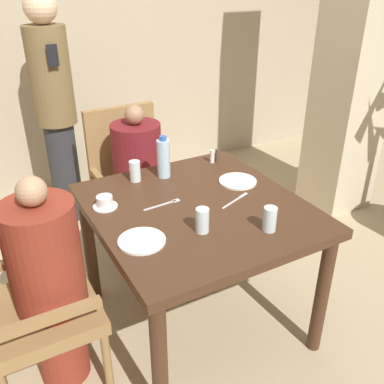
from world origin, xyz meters
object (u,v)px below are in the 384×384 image
object	(u,v)px
plate_main_right	(142,241)
teacup_with_saucer	(105,203)
chair_left_side	(17,301)
water_bottle	(163,158)
glass_tall_far	(135,171)
standing_host	(55,108)
diner_in_far_chair	(139,181)
plate_main_left	(238,181)
chair_far_side	(131,176)
glass_tall_mid	(270,219)
diner_in_left_chair	(50,284)
glass_tall_near	(202,220)

from	to	relation	value
plate_main_right	teacup_with_saucer	world-z (taller)	teacup_with_saucer
chair_left_side	water_bottle	size ratio (longest dim) A/B	4.09
glass_tall_far	standing_host	bearing A→B (deg)	98.42
diner_in_far_chair	teacup_with_saucer	size ratio (longest dim) A/B	8.74
plate_main_right	plate_main_left	bearing A→B (deg)	22.15
chair_far_side	glass_tall_mid	bearing A→B (deg)	-82.48
diner_in_far_chair	glass_tall_mid	size ratio (longest dim) A/B	9.21
standing_host	glass_tall_far	size ratio (longest dim) A/B	14.59
chair_far_side	plate_main_right	xyz separation A→B (m)	(-0.37, -1.11, 0.24)
diner_in_far_chair	plate_main_left	bearing A→B (deg)	-64.24
chair_left_side	glass_tall_far	xyz separation A→B (m)	(0.75, 0.41, 0.29)
diner_in_far_chair	plate_main_right	bearing A→B (deg)	-111.20
chair_left_side	diner_in_far_chair	bearing A→B (deg)	41.13
chair_left_side	diner_in_left_chair	size ratio (longest dim) A/B	0.90
plate_main_left	water_bottle	size ratio (longest dim) A/B	0.86
diner_in_far_chair	water_bottle	xyz separation A→B (m)	(-0.00, -0.41, 0.32)
chair_left_side	plate_main_right	xyz separation A→B (m)	(0.54, -0.17, 0.24)
chair_far_side	glass_tall_far	bearing A→B (deg)	-107.23
standing_host	chair_left_side	bearing A→B (deg)	-110.86
chair_far_side	standing_host	size ratio (longest dim) A/B	0.58
chair_left_side	plate_main_right	bearing A→B (deg)	-17.21
diner_in_far_chair	plate_main_left	world-z (taller)	diner_in_far_chair
plate_main_left	glass_tall_far	size ratio (longest dim) A/B	1.79
chair_far_side	plate_main_right	world-z (taller)	chair_far_side
diner_in_left_chair	standing_host	bearing A→B (deg)	74.16
diner_in_left_chair	plate_main_right	xyz separation A→B (m)	(0.39, -0.17, 0.20)
glass_tall_near	teacup_with_saucer	bearing A→B (deg)	126.31
glass_tall_mid	diner_in_far_chair	bearing A→B (deg)	98.48
standing_host	glass_tall_far	world-z (taller)	standing_host
chair_far_side	glass_tall_near	size ratio (longest dim) A/B	8.49
water_bottle	glass_tall_near	bearing A→B (deg)	-99.05
teacup_with_saucer	glass_tall_near	bearing A→B (deg)	-53.69
chair_left_side	diner_in_left_chair	xyz separation A→B (m)	(0.15, 0.00, 0.04)
diner_in_far_chair	water_bottle	distance (m)	0.52
diner_in_far_chair	glass_tall_mid	bearing A→B (deg)	-81.52
standing_host	teacup_with_saucer	xyz separation A→B (m)	(-0.08, -1.32, -0.13)
chair_left_side	chair_far_side	world-z (taller)	same
chair_far_side	glass_tall_far	distance (m)	0.63
diner_in_far_chair	standing_host	world-z (taller)	standing_host
glass_tall_mid	plate_main_left	bearing A→B (deg)	72.02
plate_main_left	plate_main_right	xyz separation A→B (m)	(-0.70, -0.28, 0.00)
diner_in_far_chair	standing_host	bearing A→B (deg)	114.24
standing_host	glass_tall_mid	distance (m)	1.95
plate_main_right	diner_in_left_chair	bearing A→B (deg)	156.83
chair_far_side	standing_host	distance (m)	0.77
teacup_with_saucer	glass_tall_far	bearing A→B (deg)	40.03
plate_main_right	teacup_with_saucer	bearing A→B (deg)	96.06
chair_far_side	water_bottle	distance (m)	0.66
standing_host	glass_tall_near	xyz separation A→B (m)	(0.23, -1.74, -0.10)
teacup_with_saucer	water_bottle	world-z (taller)	water_bottle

